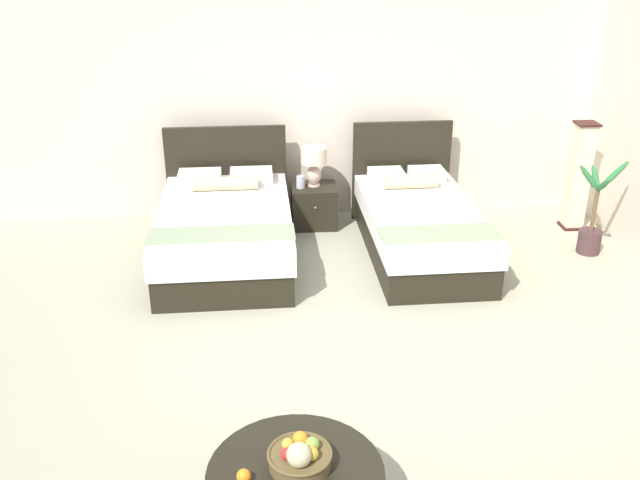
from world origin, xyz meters
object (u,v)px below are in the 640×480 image
at_px(table_lamp, 314,161).
at_px(vase, 301,182).
at_px(floor_lamp_corner, 579,177).
at_px(bed_near_window, 226,229).
at_px(potted_palm, 592,225).
at_px(nightstand, 314,206).
at_px(fruit_bowl, 300,456).
at_px(loose_orange, 244,476).
at_px(bed_near_corner, 419,225).

height_order(table_lamp, vase, table_lamp).
bearing_deg(floor_lamp_corner, vase, 175.43).
relative_size(bed_near_window, floor_lamp_corner, 1.79).
xyz_separation_m(vase, potted_palm, (3.04, -0.93, -0.24)).
height_order(vase, potted_palm, potted_palm).
distance_m(floor_lamp_corner, potted_palm, 0.76).
xyz_separation_m(nightstand, fruit_bowl, (-0.36, -4.48, 0.26)).
distance_m(bed_near_window, table_lamp, 1.37).
bearing_deg(loose_orange, bed_near_window, 94.64).
distance_m(bed_near_corner, nightstand, 1.35).
xyz_separation_m(bed_near_corner, nightstand, (-1.06, 0.83, -0.07)).
distance_m(fruit_bowl, potted_palm, 4.78).
bearing_deg(vase, potted_palm, -17.09).
distance_m(bed_near_corner, loose_orange, 4.13).
relative_size(bed_near_window, table_lamp, 4.89).
relative_size(bed_near_corner, nightstand, 4.33).
height_order(nightstand, potted_palm, potted_palm).
bearing_deg(vase, bed_near_corner, -32.80).
relative_size(nightstand, floor_lamp_corner, 0.42).
bearing_deg(table_lamp, fruit_bowl, -94.59).
xyz_separation_m(bed_near_window, bed_near_corner, (2.04, 0.01, -0.01)).
bearing_deg(vase, bed_near_window, -136.02).
relative_size(vase, fruit_bowl, 0.39).
relative_size(bed_near_window, potted_palm, 2.14).
relative_size(bed_near_corner, vase, 15.51).
relative_size(bed_near_corner, floor_lamp_corner, 1.80).
xyz_separation_m(table_lamp, loose_orange, (-0.67, -4.59, -0.31)).
distance_m(nightstand, table_lamp, 0.53).
distance_m(bed_near_window, vase, 1.16).
height_order(nightstand, table_lamp, table_lamp).
relative_size(nightstand, potted_palm, 0.50).
distance_m(bed_near_window, bed_near_corner, 2.04).
bearing_deg(potted_palm, bed_near_window, 177.87).
height_order(vase, floor_lamp_corner, floor_lamp_corner).
bearing_deg(floor_lamp_corner, nightstand, 174.43).
bearing_deg(bed_near_window, table_lamp, 41.13).
distance_m(bed_near_window, floor_lamp_corner, 4.00).
bearing_deg(bed_near_corner, bed_near_window, -179.85).
bearing_deg(potted_palm, table_lamp, 160.98).
bearing_deg(loose_orange, fruit_bowl, 16.73).
bearing_deg(loose_orange, potted_palm, 45.37).
relative_size(bed_near_corner, fruit_bowl, 6.09).
height_order(bed_near_corner, floor_lamp_corner, floor_lamp_corner).
distance_m(table_lamp, potted_palm, 3.08).
xyz_separation_m(bed_near_corner, floor_lamp_corner, (1.92, 0.53, 0.31)).
distance_m(fruit_bowl, floor_lamp_corner, 5.36).
bearing_deg(fruit_bowl, bed_near_corner, 68.70).
distance_m(nightstand, loose_orange, 4.63).
bearing_deg(potted_palm, loose_orange, -134.63).
distance_m(vase, fruit_bowl, 4.45).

